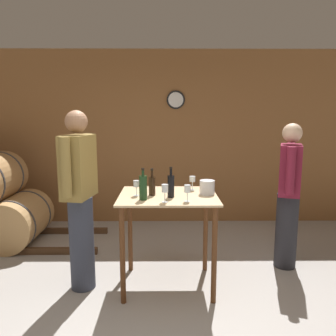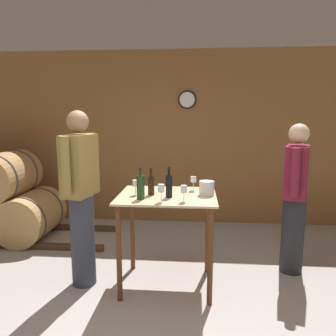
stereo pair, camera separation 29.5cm
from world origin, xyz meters
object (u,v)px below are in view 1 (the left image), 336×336
wine_bottle_center (171,185)px  person_host (289,193)px  wine_bottle_far_left (143,187)px  wine_glass_near_right (187,190)px  person_visitor_with_scarf (80,197)px  ice_bucket (207,187)px  wine_glass_far_side (192,180)px  wine_bottle_left (152,185)px  wine_glass_near_left (136,185)px  wine_glass_near_center (165,189)px

wine_bottle_center → person_host: 1.42m
wine_bottle_far_left → wine_glass_near_right: 0.41m
wine_bottle_center → person_visitor_with_scarf: person_visitor_with_scarf is taller
ice_bucket → wine_glass_near_right: bearing=-127.9°
wine_glass_far_side → person_host: (1.09, 0.20, -0.19)m
wine_bottle_far_left → wine_glass_far_side: wine_bottle_far_left is taller
wine_bottle_left → wine_glass_far_side: wine_bottle_left is taller
person_host → person_visitor_with_scarf: person_visitor_with_scarf is taller
wine_glass_near_left → person_visitor_with_scarf: person_visitor_with_scarf is taller
ice_bucket → wine_glass_far_side: bearing=125.4°
wine_bottle_far_left → wine_glass_near_left: 0.17m
wine_bottle_center → wine_glass_near_left: (-0.33, 0.06, -0.00)m
wine_bottle_left → person_visitor_with_scarf: bearing=-178.0°
wine_glass_near_left → person_visitor_with_scarf: (-0.55, -0.01, -0.12)m
person_host → person_visitor_with_scarf: size_ratio=0.93×
wine_bottle_center → ice_bucket: size_ratio=1.98×
wine_bottle_center → ice_bucket: (0.36, 0.12, -0.05)m
wine_bottle_left → wine_glass_near_left: (-0.15, -0.02, 0.01)m
wine_glass_far_side → person_visitor_with_scarf: 1.14m
person_host → wine_glass_near_center: bearing=-153.7°
wine_glass_near_left → wine_bottle_left: bearing=7.3°
wine_glass_far_side → ice_bucket: 0.23m
wine_glass_near_right → person_host: bearing=29.3°
wine_bottle_center → wine_glass_far_side: 0.38m
wine_bottle_far_left → ice_bucket: (0.62, 0.21, -0.05)m
wine_glass_near_center → wine_glass_near_right: size_ratio=1.06×
wine_glass_near_center → person_host: bearing=26.3°
wine_glass_near_right → person_visitor_with_scarf: 1.06m
wine_bottle_center → person_host: person_host is taller
ice_bucket → person_visitor_with_scarf: person_visitor_with_scarf is taller
wine_glass_far_side → person_host: person_host is taller
wine_bottle_center → wine_glass_near_right: (0.15, -0.16, -0.00)m
wine_bottle_left → wine_bottle_center: 0.20m
wine_glass_far_side → wine_bottle_center: bearing=-127.3°
wine_glass_near_center → wine_bottle_far_left: bearing=156.7°
wine_glass_near_right → ice_bucket: bearing=52.1°
wine_bottle_left → person_host: 1.57m
wine_bottle_left → wine_glass_far_side: 0.46m
wine_bottle_center → ice_bucket: wine_bottle_center is taller
wine_glass_far_side → ice_bucket: (0.13, -0.18, -0.04)m
person_host → ice_bucket: bearing=-158.1°
wine_bottle_left → wine_bottle_center: wine_bottle_center is taller
wine_bottle_far_left → person_host: size_ratio=0.18×
wine_glass_near_right → ice_bucket: 0.35m
wine_bottle_far_left → wine_glass_near_right: (0.40, -0.07, -0.01)m
wine_glass_near_center → person_host: (1.37, 0.68, -0.20)m
wine_bottle_left → wine_glass_near_left: 0.15m
wine_bottle_far_left → wine_glass_near_center: (0.20, -0.09, 0.00)m
ice_bucket → person_visitor_with_scarf: (-1.24, -0.06, -0.08)m
wine_bottle_center → wine_glass_near_center: bearing=-107.9°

